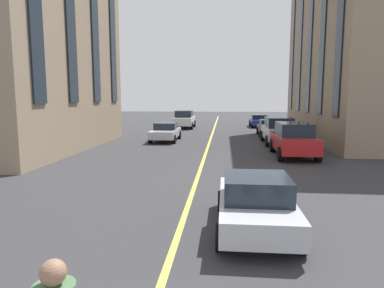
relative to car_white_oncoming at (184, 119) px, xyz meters
name	(u,v)px	position (x,y,z in m)	size (l,w,h in m)	color
lane_centre_line	(205,154)	(-16.80, -3.21, -0.96)	(80.00, 0.16, 0.01)	#D8C64C
car_white_oncoming	(184,119)	(0.00, 0.00, 0.00)	(4.70, 2.14, 1.88)	silver
car_silver_parked_a	(166,132)	(-10.99, 0.13, -0.27)	(4.40, 1.95, 1.37)	#B7BABF
car_blue_parked_b	(259,121)	(2.21, -8.11, -0.27)	(4.40, 1.95, 1.37)	navy
car_silver_mid	(256,203)	(-28.25, -5.07, -0.27)	(3.90, 1.89, 1.40)	#B7BABF
car_red_near	(294,139)	(-17.24, -8.11, 0.00)	(4.70, 2.14, 1.88)	#B21E1E
car_white_trailing	(279,130)	(-11.89, -8.11, 0.00)	(4.70, 2.14, 1.88)	silver
car_black_far	(269,128)	(-6.82, -8.11, -0.27)	(3.90, 1.89, 1.40)	black
building_right_near	(374,38)	(-9.07, -15.29, 6.67)	(17.20, 9.28, 15.28)	gray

